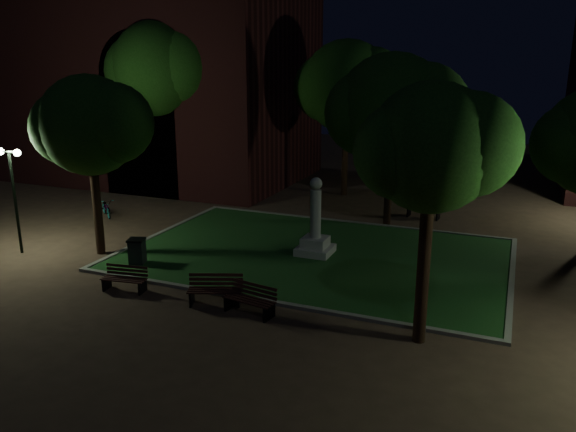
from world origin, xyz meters
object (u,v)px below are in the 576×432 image
object	(u,v)px
bench_west_near	(125,279)
bicycle	(106,208)
monument	(315,233)
bench_near_right	(250,300)
bench_far_side	(423,210)
trash_bin	(137,252)
bench_near_left	(215,291)

from	to	relation	value
bench_west_near	bicycle	xyz separation A→B (m)	(-7.08, 7.57, 0.06)
monument	bench_near_right	xyz separation A→B (m)	(-0.04, -5.99, -0.51)
monument	bench_west_near	xyz separation A→B (m)	(-4.91, -5.99, -0.55)
bench_near_right	bench_far_side	bearing A→B (deg)	86.15
bench_west_near	trash_bin	world-z (taller)	trash_bin
monument	trash_bin	world-z (taller)	monument
monument	bench_near_right	size ratio (longest dim) A/B	1.77
bicycle	bench_near_right	bearing A→B (deg)	-83.43
bench_far_side	bench_west_near	bearing A→B (deg)	65.31
monument	bench_far_side	distance (m)	8.10
bench_near_right	bench_west_near	size ratio (longest dim) A/B	1.10
monument	bench_west_near	bearing A→B (deg)	-129.34
monument	bench_near_left	xyz separation A→B (m)	(-1.43, -5.76, -0.50)
monument	bench_far_side	size ratio (longest dim) A/B	1.80
bench_near_right	bicycle	size ratio (longest dim) A/B	1.00
bench_far_side	trash_bin	size ratio (longest dim) A/B	1.67
bench_near_right	bench_far_side	distance (m)	13.80
monument	trash_bin	xyz separation A→B (m)	(-6.09, -3.71, -0.42)
bench_near_left	monument	bearing A→B (deg)	55.01
bench_west_near	bicycle	bearing A→B (deg)	124.18
trash_bin	bicycle	world-z (taller)	trash_bin
bench_near_left	bench_far_side	distance (m)	13.98
bench_far_side	bench_near_right	bearing A→B (deg)	82.92
bench_near_right	bench_west_near	distance (m)	4.87
bench_near_left	bench_far_side	world-z (taller)	bench_near_left
bench_near_left	bicycle	world-z (taller)	bench_near_left
bench_west_near	trash_bin	distance (m)	2.56
bench_far_side	trash_bin	xyz separation A→B (m)	(-9.27, -11.14, 0.10)
bicycle	bench_near_left	bearing A→B (deg)	-85.89
bench_far_side	bicycle	world-z (taller)	bicycle
bench_near_left	trash_bin	distance (m)	5.09
bench_near_right	bicycle	distance (m)	14.15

